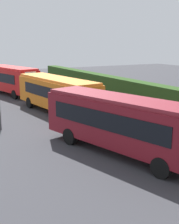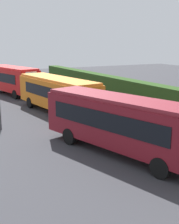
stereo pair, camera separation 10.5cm
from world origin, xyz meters
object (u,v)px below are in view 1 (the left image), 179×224
Objects in this scene: bus_maroon at (123,122)px; traffic_cone at (160,117)px; bus_red at (12,79)px; bus_orange at (57,93)px.

bus_maroon reaches higher than traffic_cone.
bus_red is 0.85× the size of bus_maroon.
bus_red reaches higher than traffic_cone.
bus_red is 21.67m from bus_maroon.
traffic_cone is (17.15, 7.14, -1.56)m from bus_red.
bus_orange is at bearing -6.70° from bus_red.
bus_orange is at bearing -136.71° from traffic_cone.
bus_red reaches higher than bus_orange.
bus_maroon is (10.89, -0.67, 0.06)m from bus_orange.
bus_orange is 0.99× the size of bus_maroon.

